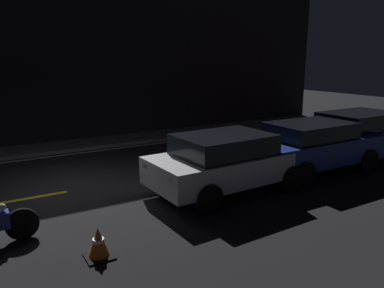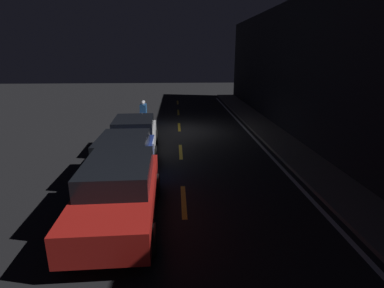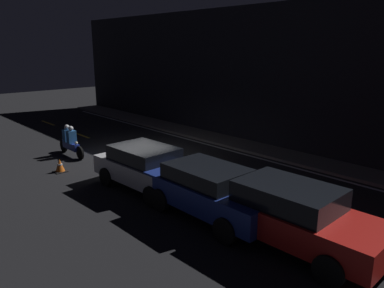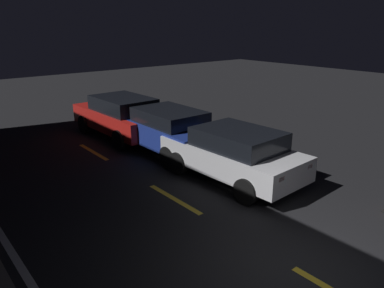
{
  "view_description": "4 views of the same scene",
  "coord_description": "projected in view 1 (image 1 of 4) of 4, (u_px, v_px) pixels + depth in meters",
  "views": [
    {
      "loc": [
        -1.76,
        -9.06,
        3.22
      ],
      "look_at": [
        3.5,
        -0.13,
        0.82
      ],
      "focal_mm": 35.0,
      "sensor_mm": 36.0,
      "label": 1
    },
    {
      "loc": [
        15.72,
        -0.19,
        4.05
      ],
      "look_at": [
        5.26,
        0.39,
        0.87
      ],
      "focal_mm": 28.0,
      "sensor_mm": 36.0,
      "label": 2
    },
    {
      "loc": [
        13.39,
        -8.98,
        4.73
      ],
      "look_at": [
        3.48,
        0.08,
        1.21
      ],
      "focal_mm": 35.0,
      "sensor_mm": 36.0,
      "label": 3
    },
    {
      "loc": [
        -3.16,
        4.91,
        4.1
      ],
      "look_at": [
        3.52,
        -0.57,
        1.29
      ],
      "focal_mm": 35.0,
      "sensor_mm": 36.0,
      "label": 4
    }
  ],
  "objects": [
    {
      "name": "sedan_blue",
      "position": [
        313.0,
        145.0,
        10.61
      ],
      "size": [
        4.17,
        1.89,
        1.46
      ],
      "rotation": [
        0.0,
        0.0,
        0.0
      ],
      "color": "navy",
      "rests_on": "ground"
    },
    {
      "name": "building_front",
      "position": [
        23.0,
        55.0,
        13.28
      ],
      "size": [
        28.0,
        0.3,
        6.63
      ],
      "color": "black",
      "rests_on": "ground"
    },
    {
      "name": "lane_dash_d",
      "position": [
        190.0,
        170.0,
        10.94
      ],
      "size": [
        2.0,
        0.14,
        0.01
      ],
      "color": "gold",
      "rests_on": "ground"
    },
    {
      "name": "ground_plane",
      "position": [
        67.0,
        192.0,
        9.21
      ],
      "size": [
        56.0,
        56.0,
        0.0
      ],
      "primitive_type": "plane",
      "color": "black"
    },
    {
      "name": "lane_dash_e",
      "position": [
        300.0,
        151.0,
        13.16
      ],
      "size": [
        2.0,
        0.14,
        0.01
      ],
      "color": "gold",
      "rests_on": "ground"
    },
    {
      "name": "traffic_cone_near",
      "position": [
        98.0,
        243.0,
        6.13
      ],
      "size": [
        0.46,
        0.46,
        0.52
      ],
      "color": "black",
      "rests_on": "ground"
    },
    {
      "name": "lane_dash_c",
      "position": [
        23.0,
        199.0,
        8.71
      ],
      "size": [
        2.0,
        0.14,
        0.01
      ],
      "color": "gold",
      "rests_on": "ground"
    },
    {
      "name": "sedan_white",
      "position": [
        228.0,
        161.0,
        9.1
      ],
      "size": [
        4.09,
        2.05,
        1.44
      ],
      "rotation": [
        0.0,
        0.0,
        0.04
      ],
      "color": "silver",
      "rests_on": "ground"
    },
    {
      "name": "raised_curb",
      "position": [
        36.0,
        150.0,
        13.2
      ],
      "size": [
        28.0,
        1.64,
        0.11
      ],
      "color": "#605B56",
      "rests_on": "ground"
    },
    {
      "name": "taxi_red",
      "position": [
        360.0,
        134.0,
        12.08
      ],
      "size": [
        4.35,
        2.0,
        1.54
      ],
      "rotation": [
        0.0,
        0.0,
        0.02
      ],
      "color": "red",
      "rests_on": "ground"
    },
    {
      "name": "lane_solid_kerb",
      "position": [
        42.0,
        158.0,
        12.31
      ],
      "size": [
        25.2,
        0.14,
        0.01
      ],
      "color": "silver",
      "rests_on": "ground"
    }
  ]
}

